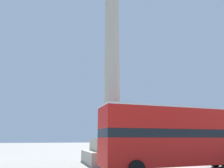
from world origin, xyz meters
TOP-DOWN VIEW (x-y plane):
  - ground_plane at (0.00, 0.00)m, footprint 200.00×200.00m
  - monument_column at (0.00, 0.00)m, footprint 4.96×4.96m
  - bus_b at (3.06, -6.24)m, footprint 11.47×2.79m
  - street_lamp at (0.09, -3.19)m, footprint 0.51×0.51m

SIDE VIEW (x-z plane):
  - ground_plane at x=0.00m, z-range 0.00..0.00m
  - bus_b at x=3.06m, z-range 0.23..4.57m
  - street_lamp at x=0.09m, z-range 0.74..5.75m
  - monument_column at x=0.00m, z-range -4.32..21.42m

